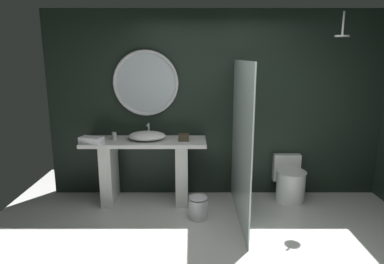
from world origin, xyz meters
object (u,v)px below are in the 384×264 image
at_px(tumbler_cup, 113,136).
at_px(tissue_box, 182,137).
at_px(rain_shower_head, 340,33).
at_px(toilet, 287,180).
at_px(waste_bin, 197,206).
at_px(folded_hand_towel, 90,140).
at_px(vessel_sink, 145,136).
at_px(round_wall_mirror, 144,83).

bearing_deg(tumbler_cup, tissue_box, -4.19).
bearing_deg(rain_shower_head, toilet, 147.97).
relative_size(tissue_box, waste_bin, 0.44).
xyz_separation_m(waste_bin, folded_hand_towel, (-1.38, 0.34, 0.76)).
xyz_separation_m(rain_shower_head, toilet, (-0.44, 0.27, -1.96)).
xyz_separation_m(vessel_sink, toilet, (1.97, 0.07, -0.65)).
relative_size(round_wall_mirror, rain_shower_head, 3.05).
xyz_separation_m(round_wall_mirror, waste_bin, (0.71, -0.78, -1.46)).
height_order(tumbler_cup, waste_bin, tumbler_cup).
relative_size(tumbler_cup, waste_bin, 0.31).
bearing_deg(tissue_box, vessel_sink, 174.96).
distance_m(round_wall_mirror, toilet, 2.41).
bearing_deg(vessel_sink, rain_shower_head, -4.76).
xyz_separation_m(tumbler_cup, folded_hand_towel, (-0.25, -0.21, -0.01)).
relative_size(vessel_sink, waste_bin, 1.58).
xyz_separation_m(toilet, folded_hand_towel, (-2.66, -0.26, 0.64)).
relative_size(round_wall_mirror, waste_bin, 2.86).
bearing_deg(vessel_sink, tumbler_cup, 176.75).
relative_size(round_wall_mirror, folded_hand_towel, 3.05).
xyz_separation_m(round_wall_mirror, toilet, (2.00, -0.18, -1.34)).
bearing_deg(tissue_box, rain_shower_head, -4.69).
distance_m(round_wall_mirror, rain_shower_head, 2.56).
height_order(tumbler_cup, tissue_box, tumbler_cup).
bearing_deg(vessel_sink, folded_hand_towel, -165.07).
distance_m(round_wall_mirror, waste_bin, 1.80).
height_order(vessel_sink, tissue_box, vessel_sink).
bearing_deg(tumbler_cup, round_wall_mirror, 28.81).
distance_m(toilet, waste_bin, 1.43).
height_order(tissue_box, toilet, tissue_box).
distance_m(tumbler_cup, rain_shower_head, 3.15).
bearing_deg(waste_bin, vessel_sink, 142.21).
bearing_deg(rain_shower_head, round_wall_mirror, 169.46).
relative_size(toilet, folded_hand_towel, 2.09).
relative_size(tumbler_cup, round_wall_mirror, 0.11).
xyz_separation_m(vessel_sink, rain_shower_head, (2.41, -0.20, 1.31)).
relative_size(tumbler_cup, toilet, 0.16).
bearing_deg(rain_shower_head, waste_bin, -169.28).
bearing_deg(folded_hand_towel, tumbler_cup, 40.31).
bearing_deg(folded_hand_towel, toilet, 5.57).
distance_m(rain_shower_head, waste_bin, 2.73).
bearing_deg(tumbler_cup, folded_hand_towel, -139.69).
distance_m(round_wall_mirror, folded_hand_towel, 1.06).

